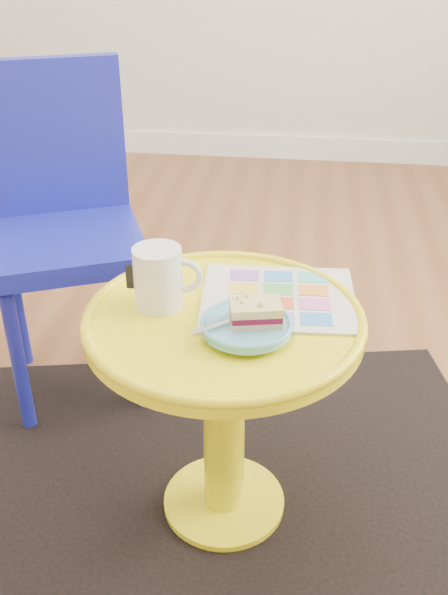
# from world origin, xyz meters

# --- Properties ---
(floor) EXTENTS (4.00, 4.00, 0.00)m
(floor) POSITION_xyz_m (0.00, 0.00, 0.00)
(floor) COLOR brown
(floor) RESTS_ON ground
(rug) EXTENTS (1.49, 1.34, 0.01)m
(rug) POSITION_xyz_m (0.61, -0.44, 0.00)
(rug) COLOR black
(rug) RESTS_ON ground
(side_table) EXTENTS (0.52, 0.52, 0.49)m
(side_table) POSITION_xyz_m (0.61, -0.44, 0.35)
(side_table) COLOR yellow
(side_table) RESTS_ON ground
(chair) EXTENTS (0.49, 0.49, 0.84)m
(chair) POSITION_xyz_m (0.14, 0.01, 0.48)
(chair) COLOR #181FA1
(chair) RESTS_ON ground
(newspaper) EXTENTS (0.31, 0.27, 0.01)m
(newspaper) POSITION_xyz_m (0.71, -0.36, 0.49)
(newspaper) COLOR silver
(newspaper) RESTS_ON side_table
(mug) EXTENTS (0.13, 0.09, 0.12)m
(mug) POSITION_xyz_m (0.49, -0.42, 0.55)
(mug) COLOR white
(mug) RESTS_ON side_table
(plate) EXTENTS (0.16, 0.16, 0.02)m
(plate) POSITION_xyz_m (0.66, -0.49, 0.51)
(plate) COLOR #5AA6BE
(plate) RESTS_ON newspaper
(cake_slice) EXTENTS (0.10, 0.08, 0.04)m
(cake_slice) POSITION_xyz_m (0.67, -0.49, 0.53)
(cake_slice) COLOR #D3BC8C
(cake_slice) RESTS_ON plate
(fork) EXTENTS (0.12, 0.10, 0.00)m
(fork) POSITION_xyz_m (0.63, -0.50, 0.52)
(fork) COLOR silver
(fork) RESTS_ON plate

